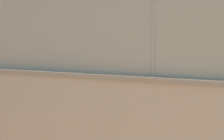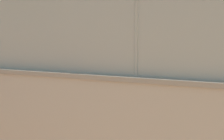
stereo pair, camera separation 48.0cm
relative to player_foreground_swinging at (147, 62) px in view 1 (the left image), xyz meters
The scene contains 4 objects.
ground_plane 3.11m from the player_foreground_swinging, 38.39° to the right, with size 260.00×260.00×0.00m, color #B27247.
player_foreground_swinging is the anchor object (origin of this frame).
player_crossing_court 2.91m from the player_foreground_swinging, 146.43° to the right, with size 0.97×0.86×1.56m.
sports_ball 2.17m from the player_foreground_swinging, 135.83° to the left, with size 0.19×0.19×0.19m, color yellow.
Camera 1 is at (-7.04, 16.80, 2.49)m, focal length 53.64 mm.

